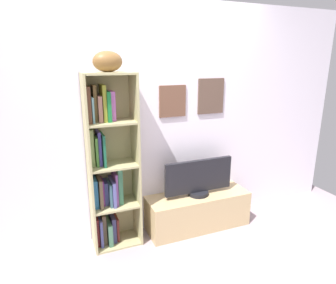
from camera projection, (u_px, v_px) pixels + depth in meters
name	position (u px, v px, depth m)	size (l,w,h in m)	color
back_wall	(147.00, 122.00, 2.98)	(4.80, 0.08, 2.36)	silver
bookshelf	(108.00, 168.00, 2.79)	(0.46, 0.30, 1.69)	tan
football	(108.00, 62.00, 2.51)	(0.26, 0.18, 0.18)	brown
tv_stand	(198.00, 211.00, 3.23)	(1.12, 0.38, 0.38)	tan
television	(199.00, 178.00, 3.12)	(0.77, 0.22, 0.39)	black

